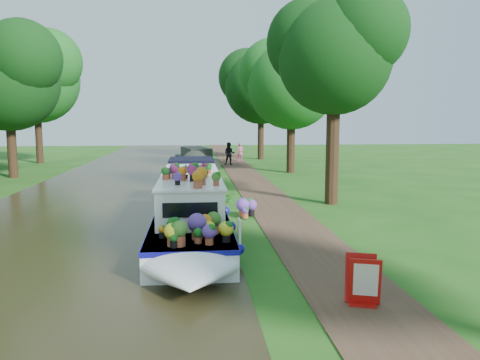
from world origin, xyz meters
The scene contains 14 objects.
ground centered at (0.00, 0.00, 0.00)m, with size 100.00×100.00×0.00m, color #1D5014.
canal_water centered at (-6.00, 0.00, 0.01)m, with size 10.00×100.00×0.02m, color black.
towpath centered at (1.20, 0.00, 0.01)m, with size 2.20×100.00×0.03m, color #462F21.
plant_boat centered at (-2.25, -1.38, 0.85)m, with size 2.29×13.52×2.30m.
tree_near_overhang centered at (3.79, 3.06, 6.60)m, with size 5.52×5.28×8.99m.
tree_near_mid centered at (4.48, 15.08, 6.44)m, with size 6.90×6.60×9.40m.
tree_near_far centered at (3.98, 26.09, 7.05)m, with size 7.59×7.26×10.30m.
tree_far_c centered at (-13.52, 14.08, 6.52)m, with size 7.13×6.82×9.59m.
tree_far_d centered at (-15.02, 24.10, 7.40)m, with size 8.05×7.70×10.85m.
second_boat centered at (-1.97, 20.22, 0.59)m, with size 3.53×7.82×1.44m.
sandwich_board centered at (1.15, -8.02, 0.47)m, with size 0.65×0.65×0.98m.
pedestrian_pink centered at (1.90, 23.83, 0.82)m, with size 0.58×0.38×1.59m, color #DD5B7E.
pedestrian_dark centered at (0.70, 20.60, 0.93)m, with size 0.88×0.68×1.81m, color black.
verge_plant centered at (-0.60, 3.71, 0.22)m, with size 0.39×0.34×0.43m, color #1F6920.
Camera 1 is at (-2.14, -16.60, 3.66)m, focal length 35.00 mm.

